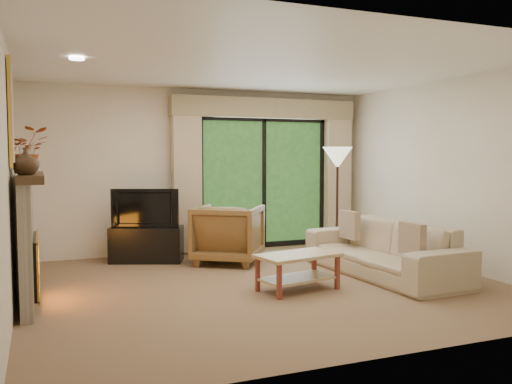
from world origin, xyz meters
name	(u,v)px	position (x,y,z in m)	size (l,w,h in m)	color
floor	(265,285)	(0.00, 0.00, 0.00)	(5.50, 5.50, 0.00)	#846548
ceiling	(266,66)	(0.00, 0.00, 2.60)	(5.50, 5.50, 0.00)	white
wall_back	(205,171)	(0.00, 2.50, 1.30)	(5.00, 5.00, 0.00)	beige
wall_front	(393,190)	(0.00, -2.50, 1.30)	(5.00, 5.00, 0.00)	beige
wall_left	(12,181)	(-2.75, 0.00, 1.30)	(5.00, 5.00, 0.00)	beige
wall_right	(450,174)	(2.75, 0.00, 1.30)	(5.00, 5.00, 0.00)	beige
fireplace	(27,239)	(-2.63, 0.20, 0.69)	(0.24, 1.70, 1.37)	gray
mirror	(14,117)	(-2.71, 0.20, 1.95)	(0.07, 1.45, 1.02)	gold
sliding_door	(264,182)	(1.00, 2.45, 1.10)	(2.26, 0.10, 2.16)	black
curtain_left	(187,178)	(-0.35, 2.34, 1.20)	(0.45, 0.18, 2.35)	#C9AE8B
curtain_right	(337,175)	(2.35, 2.34, 1.20)	(0.45, 0.18, 2.35)	#C9AE8B
cornice	(266,108)	(1.00, 2.36, 2.32)	(3.20, 0.24, 0.32)	tan
media_console	(147,244)	(-1.06, 1.95, 0.26)	(1.03, 0.46, 0.51)	black
tv	(146,207)	(-1.06, 1.95, 0.79)	(0.97, 0.13, 0.56)	black
armchair	(228,234)	(0.02, 1.42, 0.42)	(0.90, 0.93, 0.85)	brown
sofa	(383,249)	(1.61, -0.10, 0.35)	(2.38, 0.93, 0.69)	tan
pillow_near	(412,239)	(1.53, -0.79, 0.58)	(0.10, 0.38, 0.38)	#503C27
pillow_far	(349,225)	(1.53, 0.59, 0.58)	(0.10, 0.39, 0.39)	#503C27
coffee_table	(298,272)	(0.25, -0.38, 0.21)	(0.94, 0.52, 0.42)	tan
floor_lamp	(337,202)	(1.71, 1.24, 0.84)	(0.45, 0.45, 1.68)	#FFF7CF
vase	(26,161)	(-2.61, -0.24, 1.50)	(0.25, 0.25, 0.26)	#3B2918
branches	(26,150)	(-2.61, 0.12, 1.61)	(0.43, 0.37, 0.48)	#A54E24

